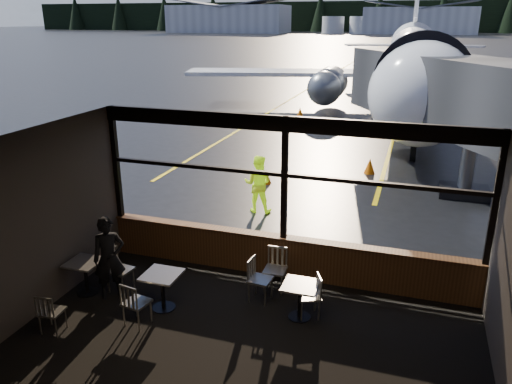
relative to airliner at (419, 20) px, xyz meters
The scene contains 32 objects.
ground_plane 98.14m from the airliner, 91.19° to the left, with size 520.00×520.00×0.00m, color black.
carpet_floor 25.64m from the airliner, 94.64° to the right, with size 8.00×6.00×0.01m, color black.
ceiling 25.16m from the airliner, 94.64° to the right, with size 8.00×6.00×0.04m, color #38332D.
wall_left 25.97m from the airliner, 103.55° to the right, with size 0.04×6.00×3.50m, color #473F39.
window_sill 22.62m from the airliner, 95.27° to the right, with size 8.00×0.28×0.90m, color #512F18.
window_header 22.19m from the airliner, 95.27° to the right, with size 8.00×0.18×0.30m, color black.
mullion_left 23.02m from the airliner, 105.20° to the right, with size 0.12×0.12×2.60m, color black.
mullion_centre 22.32m from the airliner, 95.27° to the right, with size 0.12×0.12×2.60m, color black.
mullion_right 22.31m from the airliner, 85.02° to the right, with size 0.12×0.12×2.60m, color black.
window_transom 22.31m from the airliner, 95.27° to the right, with size 8.00×0.10×0.08m, color black.
airliner is the anchor object (origin of this frame).
jet_bridge 16.84m from the airliner, 84.58° to the right, with size 8.86×10.83×4.73m, color #29292B, non-canonical shape.
cafe_table_near 24.02m from the airliner, 93.20° to the right, with size 0.64×0.64×0.70m, color gray, non-canonical shape.
cafe_table_mid 24.77m from the airliner, 99.19° to the right, with size 0.68×0.68×0.75m, color #ACA69E, non-canonical shape.
cafe_table_left 25.08m from the airliner, 103.23° to the right, with size 0.65×0.65×0.71m, color #A69F98, non-canonical shape.
chair_near_e 23.90m from the airliner, 92.85° to the right, with size 0.46×0.46×0.85m, color beige, non-canonical shape.
chair_near_w 23.71m from the airliner, 95.42° to the right, with size 0.49×0.49×0.90m, color #B3AFA2, non-canonical shape.
chair_near_n 23.27m from the airliner, 95.08° to the right, with size 0.50×0.50×0.92m, color #B7B3A5, non-canonical shape.
chair_mid_s 25.39m from the airliner, 99.40° to the right, with size 0.48×0.48×0.89m, color beige, non-canonical shape.
chair_mid_w 24.64m from the airliner, 101.97° to the right, with size 0.50×0.50×0.92m, color #ADA99C, non-canonical shape.
chair_left_s 26.28m from the airliner, 102.04° to the right, with size 0.44×0.44×0.80m, color beige, non-canonical shape.
passenger 24.81m from the airliner, 102.00° to the right, with size 0.62×0.41×1.69m, color black.
ground_crew 19.38m from the airliner, 101.37° to the right, with size 0.81×0.63×1.67m, color #BFF219.
cone_nose 14.61m from the airliner, 94.28° to the right, with size 0.40×0.40×0.56m, color #E04907.
cone_wing 8.54m from the airliner, 149.35° to the right, with size 0.36×0.36×0.50m, color #F06007.
hangar_left 173.63m from the airliner, 114.51° to the left, with size 45.00×18.00×11.00m, color silver, non-canonical shape.
hangar_mid 162.99m from the airliner, 90.71° to the left, with size 38.00×15.00×10.00m, color silver, non-canonical shape.
fuel_tank_a 163.17m from the airliner, 101.32° to the left, with size 8.00×8.00×6.00m, color silver.
fuel_tank_b 161.50m from the airliner, 97.84° to the left, with size 8.00×8.00×6.00m, color silver.
fuel_tank_c 160.45m from the airliner, 94.30° to the left, with size 8.00×8.00×6.00m, color silver.
treeline 187.99m from the airliner, 90.62° to the left, with size 360.00×3.00×12.00m, color black.
cone_extra 17.27m from the airliner, 104.84° to the right, with size 0.36×0.36×0.50m, color #D25B06.
Camera 1 is at (2.43, -9.37, 5.30)m, focal length 35.00 mm.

